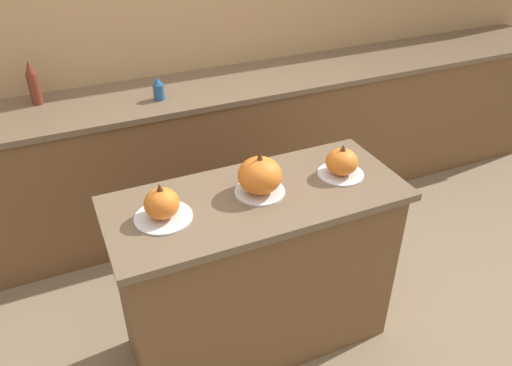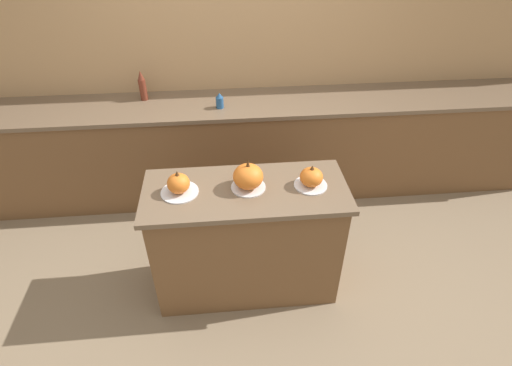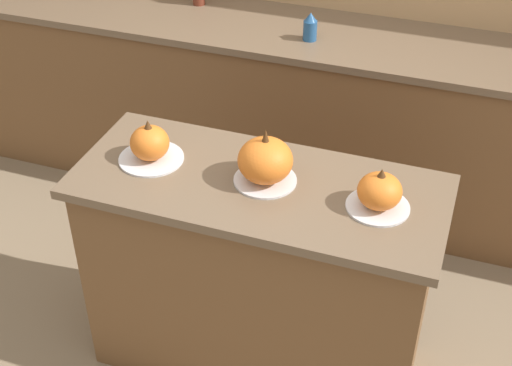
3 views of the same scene
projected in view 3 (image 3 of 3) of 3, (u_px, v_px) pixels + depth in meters
ground_plane at (258, 356)px, 2.98m from camera, size 12.00×12.00×0.00m
kitchen_island at (258, 277)px, 2.71m from camera, size 1.31×0.56×0.90m
back_counter at (335, 121)px, 3.61m from camera, size 6.00×0.60×0.93m
pumpkin_cake_left at (150, 145)px, 2.53m from camera, size 0.24×0.24×0.16m
pumpkin_cake_center at (265, 161)px, 2.41m from camera, size 0.22×0.22×0.21m
pumpkin_cake_right at (379, 193)px, 2.30m from camera, size 0.21×0.21×0.15m
bottle_short at (310, 27)px, 3.27m from camera, size 0.06×0.06×0.13m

